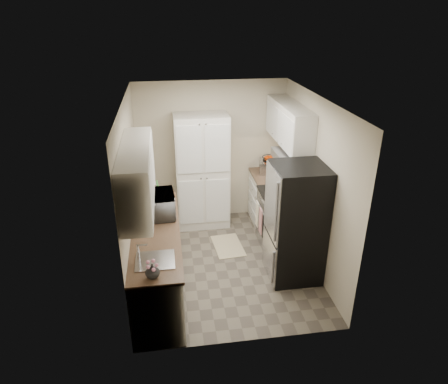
# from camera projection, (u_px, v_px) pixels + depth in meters

# --- Properties ---
(ground) EXTENTS (3.20, 3.20, 0.00)m
(ground) POSITION_uv_depth(u_px,v_px,m) (225.00, 263.00, 6.15)
(ground) COLOR #665B4C
(ground) RESTS_ON ground
(room_shell) EXTENTS (2.64, 3.24, 2.52)m
(room_shell) POSITION_uv_depth(u_px,v_px,m) (224.00, 164.00, 5.45)
(room_shell) COLOR beige
(room_shell) RESTS_ON ground
(pantry_cabinet) EXTENTS (0.90, 0.55, 2.00)m
(pantry_cabinet) POSITION_uv_depth(u_px,v_px,m) (202.00, 172.00, 6.88)
(pantry_cabinet) COLOR silver
(pantry_cabinet) RESTS_ON ground
(base_cabinet_left) EXTENTS (0.60, 2.30, 0.88)m
(base_cabinet_left) POSITION_uv_depth(u_px,v_px,m) (158.00, 260.00, 5.44)
(base_cabinet_left) COLOR silver
(base_cabinet_left) RESTS_ON ground
(countertop_left) EXTENTS (0.63, 2.33, 0.04)m
(countertop_left) POSITION_uv_depth(u_px,v_px,m) (156.00, 231.00, 5.25)
(countertop_left) COLOR brown
(countertop_left) RESTS_ON base_cabinet_left
(base_cabinet_right) EXTENTS (0.60, 0.80, 0.88)m
(base_cabinet_right) POSITION_uv_depth(u_px,v_px,m) (270.00, 200.00, 7.16)
(base_cabinet_right) COLOR silver
(base_cabinet_right) RESTS_ON ground
(countertop_right) EXTENTS (0.63, 0.83, 0.04)m
(countertop_right) POSITION_uv_depth(u_px,v_px,m) (271.00, 176.00, 6.97)
(countertop_right) COLOR brown
(countertop_right) RESTS_ON base_cabinet_right
(electric_range) EXTENTS (0.71, 0.78, 1.13)m
(electric_range) POSITION_uv_depth(u_px,v_px,m) (281.00, 219.00, 6.43)
(electric_range) COLOR #B7B7BC
(electric_range) RESTS_ON ground
(refrigerator) EXTENTS (0.70, 0.72, 1.70)m
(refrigerator) POSITION_uv_depth(u_px,v_px,m) (296.00, 223.00, 5.55)
(refrigerator) COLOR #B7B7BC
(refrigerator) RESTS_ON ground
(microwave) EXTENTS (0.42, 0.59, 0.32)m
(microwave) POSITION_uv_depth(u_px,v_px,m) (161.00, 204.00, 5.57)
(microwave) COLOR #B5B5BA
(microwave) RESTS_ON countertop_left
(wine_bottle) EXTENTS (0.07, 0.07, 0.29)m
(wine_bottle) POSITION_uv_depth(u_px,v_px,m) (150.00, 190.00, 6.03)
(wine_bottle) COLOR black
(wine_bottle) RESTS_ON countertop_left
(flower_vase) EXTENTS (0.17, 0.17, 0.16)m
(flower_vase) POSITION_uv_depth(u_px,v_px,m) (152.00, 271.00, 4.29)
(flower_vase) COLOR silver
(flower_vase) RESTS_ON countertop_left
(cutting_board) EXTENTS (0.03, 0.21, 0.26)m
(cutting_board) POSITION_uv_depth(u_px,v_px,m) (159.00, 191.00, 6.05)
(cutting_board) COLOR #338130
(cutting_board) RESTS_ON countertop_left
(toaster_oven) EXTENTS (0.37, 0.43, 0.22)m
(toaster_oven) POSITION_uv_depth(u_px,v_px,m) (268.00, 166.00, 7.04)
(toaster_oven) COLOR #A8A8AD
(toaster_oven) RESTS_ON countertop_right
(fruit_basket) EXTENTS (0.31, 0.31, 0.11)m
(fruit_basket) POSITION_uv_depth(u_px,v_px,m) (269.00, 158.00, 6.99)
(fruit_basket) COLOR #E13D03
(fruit_basket) RESTS_ON toaster_oven
(kitchen_mat) EXTENTS (0.50, 0.75, 0.01)m
(kitchen_mat) POSITION_uv_depth(u_px,v_px,m) (228.00, 246.00, 6.58)
(kitchen_mat) COLOR beige
(kitchen_mat) RESTS_ON ground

